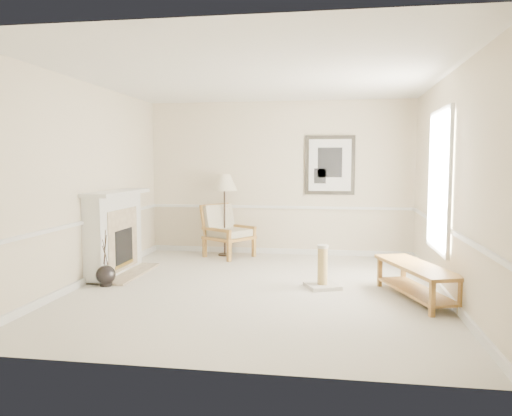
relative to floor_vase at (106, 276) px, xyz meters
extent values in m
plane|color=silver|center=(2.15, 0.16, -0.15)|extent=(5.50, 5.50, 0.00)
cube|color=beige|center=(2.15, 2.91, 1.30)|extent=(5.00, 0.04, 2.90)
cube|color=beige|center=(2.15, -2.59, 1.30)|extent=(5.00, 0.04, 2.90)
cube|color=beige|center=(-0.35, 0.16, 1.30)|extent=(0.04, 5.50, 2.90)
cube|color=beige|center=(4.65, 0.16, 1.30)|extent=(0.04, 5.50, 2.90)
cube|color=white|center=(2.15, 0.16, 2.75)|extent=(5.00, 5.50, 0.04)
cube|color=white|center=(2.15, 2.89, -0.10)|extent=(4.95, 0.04, 0.10)
cube|color=white|center=(2.15, 2.89, 0.75)|extent=(4.95, 0.04, 0.05)
cube|color=white|center=(4.61, 0.56, 1.35)|extent=(0.03, 1.20, 1.80)
cube|color=white|center=(4.60, 0.56, 1.35)|extent=(0.05, 1.34, 1.94)
cube|color=black|center=(3.10, 2.88, 1.55)|extent=(0.92, 0.04, 1.10)
cube|color=white|center=(3.10, 2.85, 1.55)|extent=(0.78, 0.01, 0.96)
cube|color=black|center=(3.10, 2.85, 1.60)|extent=(0.45, 0.01, 0.55)
cube|color=white|center=(-0.21, 0.76, 0.48)|extent=(0.28, 1.50, 1.25)
cube|color=white|center=(-0.16, 0.76, 1.13)|extent=(0.46, 1.64, 0.06)
cube|color=#C6B28E|center=(-0.06, 0.76, 0.40)|extent=(0.02, 1.05, 0.95)
cube|color=black|center=(-0.05, 0.76, 0.27)|extent=(0.02, 0.62, 0.58)
cube|color=#B0923A|center=(-0.05, 0.76, 0.01)|extent=(0.01, 0.66, 0.05)
cube|color=#C6B28E|center=(-0.05, 0.76, -0.13)|extent=(0.60, 1.50, 0.03)
sphere|color=black|center=(0.00, 0.00, 0.01)|extent=(0.28, 0.28, 0.28)
cylinder|color=black|center=(0.00, 0.00, -0.11)|extent=(0.18, 0.18, 0.08)
cylinder|color=black|center=(0.00, 0.00, 0.37)|extent=(0.10, 0.08, 0.43)
cylinder|color=black|center=(0.00, 0.00, 0.34)|extent=(0.12, 0.10, 0.36)
cylinder|color=black|center=(0.00, 0.00, 0.40)|extent=(0.06, 0.05, 0.51)
cube|color=#9D6B32|center=(1.37, 1.97, 0.05)|extent=(0.09, 0.09, 0.40)
cube|color=#9D6B32|center=(0.83, 2.33, 0.05)|extent=(0.09, 0.09, 0.40)
cube|color=#9D6B32|center=(1.72, 2.51, 0.05)|extent=(0.09, 0.09, 0.40)
cube|color=#9D6B32|center=(1.19, 2.86, 0.05)|extent=(0.09, 0.09, 0.40)
cube|color=#9D6B32|center=(1.28, 2.42, 0.22)|extent=(1.01, 1.01, 0.05)
cube|color=#9D6B32|center=(1.00, 2.60, 0.54)|extent=(0.54, 0.70, 0.57)
cube|color=#9D6B32|center=(1.10, 2.15, 0.39)|extent=(0.64, 0.46, 0.05)
cube|color=#9D6B32|center=(1.45, 2.68, 0.39)|extent=(0.64, 0.46, 0.05)
cube|color=white|center=(1.28, 2.42, 0.31)|extent=(0.92, 0.92, 0.12)
cube|color=white|center=(1.05, 2.57, 0.56)|extent=(0.54, 0.67, 0.51)
cylinder|color=black|center=(1.16, 2.56, -0.13)|extent=(0.25, 0.25, 0.03)
cylinder|color=black|center=(1.16, 2.56, 0.56)|extent=(0.03, 0.03, 1.38)
cone|color=beige|center=(1.16, 2.56, 1.23)|extent=(0.60, 0.60, 0.30)
cube|color=#9D6B32|center=(4.24, -0.03, 0.28)|extent=(0.95, 1.63, 0.04)
cube|color=#9D6B32|center=(4.24, -0.03, -0.04)|extent=(0.85, 1.51, 0.03)
cube|color=#9D6B32|center=(4.30, -0.77, 0.05)|extent=(0.07, 0.07, 0.40)
cube|color=#9D6B32|center=(4.64, -0.65, 0.05)|extent=(0.07, 0.07, 0.40)
cube|color=#9D6B32|center=(3.84, 0.59, 0.05)|extent=(0.07, 0.07, 0.40)
cube|color=#9D6B32|center=(4.18, 0.70, 0.05)|extent=(0.07, 0.07, 0.40)
cube|color=beige|center=(3.04, 0.36, -0.12)|extent=(0.56, 0.56, 0.05)
cylinder|color=tan|center=(3.04, 0.36, 0.16)|extent=(0.14, 0.14, 0.51)
cylinder|color=beige|center=(3.04, 0.36, 0.44)|extent=(0.16, 0.16, 0.04)
camera|label=1|loc=(3.19, -6.54, 1.60)|focal=35.00mm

